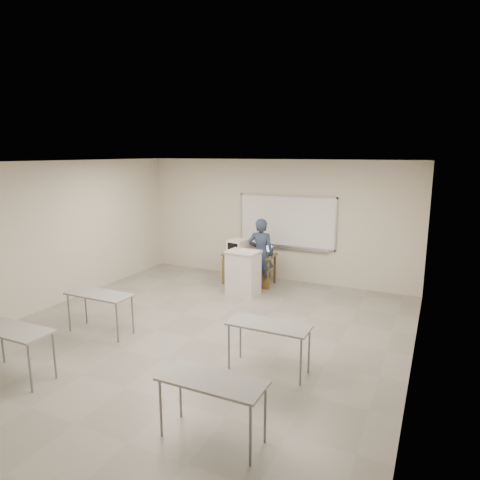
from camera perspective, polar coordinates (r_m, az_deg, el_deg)
The scene contains 10 objects.
floor at distance 7.66m, azimuth -6.27°, elevation -12.87°, with size 7.00×8.00×0.01m, color gray.
whiteboard at distance 10.59m, azimuth 6.23°, elevation 2.40°, with size 2.48×0.10×1.31m.
student_desks at distance 6.38m, azimuth -12.87°, elevation -11.66°, with size 4.40×2.20×0.73m.
instructor_desk at distance 10.33m, azimuth 1.02°, elevation -3.24°, with size 1.26×0.63×0.75m.
podium at distance 9.65m, azimuth 0.42°, elevation -4.37°, with size 0.72×0.52×1.01m.
crt_monitor at distance 10.32m, azimuth -0.27°, elevation -0.91°, with size 0.39×0.44×0.37m.
laptop at distance 10.35m, azimuth 3.65°, elevation -1.59°, with size 0.30×0.27×0.22m.
mouse at distance 10.04m, azimuth 2.87°, elevation -2.19°, with size 0.11×0.07×0.04m, color #A9AAB1.
keyboard at distance 9.53m, azimuth 1.44°, elevation -1.38°, with size 0.47×0.16×0.03m, color #ECE4C9.
presenter at distance 10.03m, azimuth 2.81°, elevation -1.82°, with size 0.61×0.40×1.67m, color black.
Camera 1 is at (3.69, -5.92, 3.15)m, focal length 32.00 mm.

